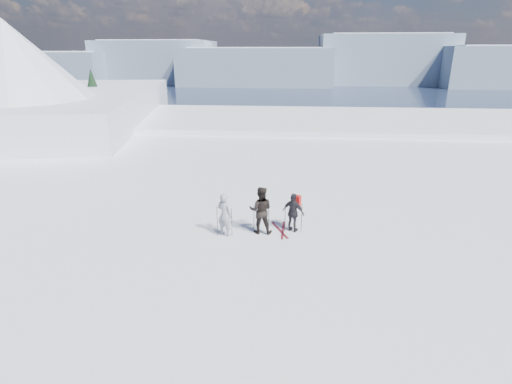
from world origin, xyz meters
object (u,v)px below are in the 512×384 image
skier_pack (293,213)px  skis_loose (281,230)px  skier_grey (225,215)px  skier_dark (261,210)px

skier_pack → skis_loose: 0.94m
skier_grey → skier_dark: bearing=-140.4°
skier_dark → skis_loose: size_ratio=1.15×
skier_pack → skier_grey: bearing=39.7°
skier_grey → skis_loose: bearing=-139.3°
skier_grey → skier_dark: size_ratio=0.91×
skier_grey → skis_loose: 2.49m
skier_grey → skier_pack: (2.72, 0.60, -0.07)m
skier_dark → skier_pack: bearing=-168.8°
skier_grey → skis_loose: skier_grey is taller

